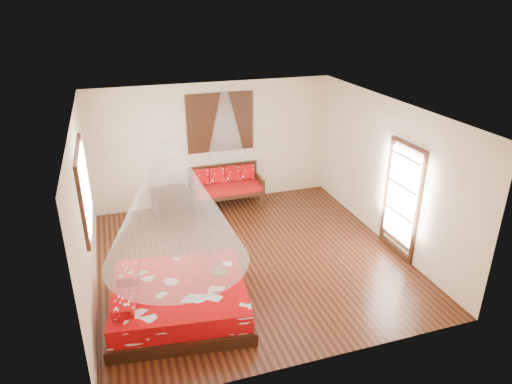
{
  "coord_description": "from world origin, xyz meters",
  "views": [
    {
      "loc": [
        -2.17,
        -7.0,
        4.55
      ],
      "look_at": [
        0.24,
        0.41,
        1.15
      ],
      "focal_mm": 32.0,
      "sensor_mm": 36.0,
      "label": 1
    }
  ],
  "objects": [
    {
      "name": "daybed",
      "position": [
        0.15,
        2.37,
        0.52
      ],
      "size": [
        1.63,
        0.72,
        0.94
      ],
      "color": "black",
      "rests_on": "floor"
    },
    {
      "name": "mosquito_net_main",
      "position": [
        -1.5,
        -1.19,
        1.85
      ],
      "size": [
        2.12,
        2.12,
        1.8
      ],
      "primitive_type": "cone",
      "color": "white",
      "rests_on": "ceiling"
    },
    {
      "name": "shutter_panel",
      "position": [
        0.15,
        2.72,
        1.9
      ],
      "size": [
        1.52,
        0.06,
        1.32
      ],
      "color": "black",
      "rests_on": "wall_back"
    },
    {
      "name": "wine_tray",
      "position": [
        -0.85,
        -1.01,
        0.56
      ],
      "size": [
        0.28,
        0.28,
        0.23
      ],
      "rotation": [
        0.0,
        0.0,
        0.13
      ],
      "color": "brown",
      "rests_on": "bed"
    },
    {
      "name": "storage_chest",
      "position": [
        -1.11,
        2.45,
        0.27
      ],
      "size": [
        0.89,
        0.73,
        0.54
      ],
      "rotation": [
        0.0,
        0.0,
        0.22
      ],
      "color": "black",
      "rests_on": "floor"
    },
    {
      "name": "room",
      "position": [
        0.0,
        0.0,
        1.4
      ],
      "size": [
        5.54,
        5.54,
        2.84
      ],
      "color": "black",
      "rests_on": "ground"
    },
    {
      "name": "bed",
      "position": [
        -1.52,
        -1.19,
        0.25
      ],
      "size": [
        2.3,
        2.13,
        0.64
      ],
      "rotation": [
        0.0,
        0.0,
        -0.13
      ],
      "color": "black",
      "rests_on": "floor"
    },
    {
      "name": "glazed_door",
      "position": [
        2.72,
        -0.6,
        1.07
      ],
      "size": [
        0.08,
        1.02,
        2.16
      ],
      "color": "black",
      "rests_on": "floor"
    },
    {
      "name": "mosquito_net_daybed",
      "position": [
        0.15,
        2.25,
        2.0
      ],
      "size": [
        0.82,
        0.82,
        1.5
      ],
      "primitive_type": "cone",
      "color": "white",
      "rests_on": "ceiling"
    },
    {
      "name": "window_left",
      "position": [
        -2.71,
        0.2,
        1.7
      ],
      "size": [
        0.1,
        1.74,
        1.34
      ],
      "color": "black",
      "rests_on": "wall_left"
    }
  ]
}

